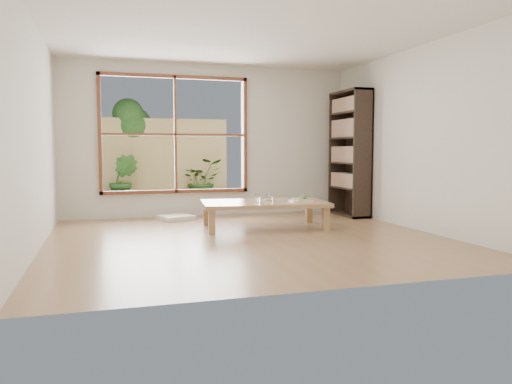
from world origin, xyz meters
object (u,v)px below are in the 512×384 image
Objects in this scene: food_tray at (301,200)px; garden_bench at (154,194)px; bookshelf at (350,154)px; low_table at (264,205)px.

garden_bench is at bearing 126.72° from food_tray.
bookshelf is at bearing -3.82° from garden_bench.
bookshelf is 1.82× the size of garden_bench.
low_table is 2.20m from bookshelf.
bookshelf is at bearing 38.52° from food_tray.
bookshelf reaches higher than food_tray.
low_table is 0.88× the size of bookshelf.
bookshelf is at bearing 33.17° from low_table.
garden_bench is at bearing 155.57° from bookshelf.
low_table is at bearing -153.27° from bookshelf.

